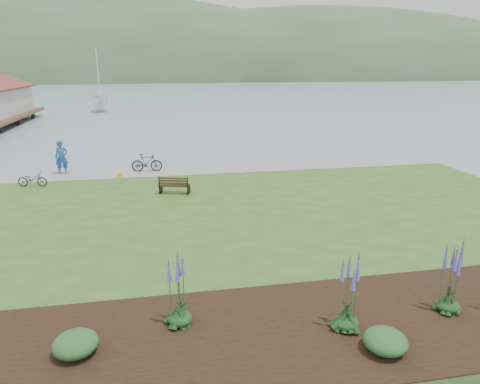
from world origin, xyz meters
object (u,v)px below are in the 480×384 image
Objects in this scene: bicycle_a at (32,179)px; sailboat at (101,112)px; park_bench at (174,185)px; person at (61,155)px.

sailboat is (-1.37, 41.67, -0.80)m from bicycle_a.
bicycle_a is at bearing -92.96° from sailboat.
bicycle_a is 41.70m from sailboat.
sailboat is (-8.68, 44.38, -0.85)m from park_bench.
bicycle_a is (-1.04, -2.51, -0.76)m from person.
bicycle_a is at bearing -123.56° from person.
person reaches higher than park_bench.
park_bench is at bearing -50.82° from person.
person is at bearing 156.77° from park_bench.
sailboat is at bearing 82.45° from person.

